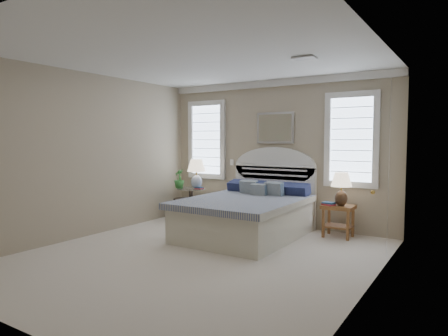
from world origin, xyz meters
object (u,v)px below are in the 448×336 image
Objects in this scene: bed at (248,213)px; lamp_right at (341,185)px; nightstand_right at (338,214)px; lamp_left at (196,171)px; side_table_left at (191,200)px; floor_pot at (185,208)px.

lamp_right is (1.35, 0.65, 0.48)m from bed.
nightstand_right is 0.97× the size of lamp_right.
lamp_left is (-2.81, -0.10, 0.60)m from nightstand_right.
bed reaches higher than lamp_right.
side_table_left is 1.06× the size of lamp_left.
lamp_right is (3.16, 0.07, 0.66)m from floor_pot.
side_table_left is 1.19× the size of nightstand_right.
floor_pot is at bearing -178.74° from lamp_right.
nightstand_right is at bearing 28.03° from bed.
side_table_left reaches higher than nightstand_right.
side_table_left is 0.62m from lamp_left.
bed is at bearing -17.75° from floor_pot.
lamp_right is at bearing -40.89° from nightstand_right.
lamp_right is at bearing 1.03° from side_table_left.
lamp_right is (3.00, 0.05, 0.48)m from side_table_left.
side_table_left reaches higher than floor_pot.
floor_pot is (-3.10, -0.12, -0.18)m from nightstand_right.
floor_pot is (-0.15, -0.02, -0.18)m from side_table_left.
lamp_left reaches higher than nightstand_right.
side_table_left is 2.95m from nightstand_right.
lamp_left is (-1.51, 0.59, 0.61)m from bed.
nightstand_right is at bearing 2.13° from floor_pot.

